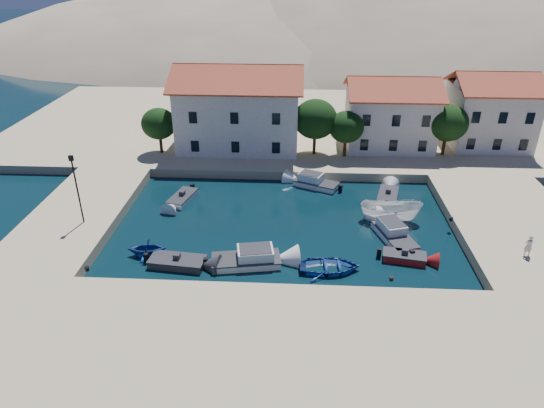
{
  "coord_description": "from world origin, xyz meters",
  "views": [
    {
      "loc": [
        1.0,
        -28.02,
        21.85
      ],
      "look_at": [
        -1.11,
        10.39,
        2.0
      ],
      "focal_mm": 32.0,
      "sensor_mm": 36.0,
      "label": 1
    }
  ],
  "objects_px": {
    "building_left": "(239,105)",
    "rowboat_south": "(330,270)",
    "building_mid": "(390,111)",
    "cabin_cruiser_east": "(394,235)",
    "lamppost": "(76,183)",
    "boat_east": "(390,220)",
    "building_right": "(491,108)",
    "pedestrian": "(529,246)",
    "cabin_cruiser_south": "(246,259)"
  },
  "relations": [
    {
      "from": "building_left",
      "to": "rowboat_south",
      "type": "relative_size",
      "value": 3.08
    },
    {
      "from": "rowboat_south",
      "to": "building_mid",
      "type": "bearing_deg",
      "value": -21.66
    },
    {
      "from": "cabin_cruiser_east",
      "to": "building_left",
      "type": "bearing_deg",
      "value": 20.84
    },
    {
      "from": "building_mid",
      "to": "cabin_cruiser_east",
      "type": "distance_m",
      "value": 21.52
    },
    {
      "from": "building_mid",
      "to": "lamppost",
      "type": "distance_m",
      "value": 36.21
    },
    {
      "from": "building_left",
      "to": "cabin_cruiser_east",
      "type": "xyz_separation_m",
      "value": [
        15.54,
        -19.85,
        -5.46
      ]
    },
    {
      "from": "rowboat_south",
      "to": "boat_east",
      "type": "bearing_deg",
      "value": -39.63
    },
    {
      "from": "building_right",
      "to": "cabin_cruiser_east",
      "type": "xyz_separation_m",
      "value": [
        -14.46,
        -21.85,
        -5.0
      ]
    },
    {
      "from": "building_left",
      "to": "building_right",
      "type": "bearing_deg",
      "value": 3.81
    },
    {
      "from": "cabin_cruiser_east",
      "to": "pedestrian",
      "type": "relative_size",
      "value": 3.13
    },
    {
      "from": "building_right",
      "to": "cabin_cruiser_east",
      "type": "height_order",
      "value": "building_right"
    },
    {
      "from": "lamppost",
      "to": "rowboat_south",
      "type": "relative_size",
      "value": 1.31
    },
    {
      "from": "building_left",
      "to": "building_right",
      "type": "distance_m",
      "value": 30.07
    },
    {
      "from": "building_left",
      "to": "cabin_cruiser_east",
      "type": "bearing_deg",
      "value": -51.95
    },
    {
      "from": "cabin_cruiser_south",
      "to": "boat_east",
      "type": "height_order",
      "value": "cabin_cruiser_south"
    },
    {
      "from": "cabin_cruiser_south",
      "to": "lamppost",
      "type": "bearing_deg",
      "value": 154.15
    },
    {
      "from": "rowboat_south",
      "to": "cabin_cruiser_east",
      "type": "relative_size",
      "value": 0.86
    },
    {
      "from": "boat_east",
      "to": "cabin_cruiser_south",
      "type": "bearing_deg",
      "value": 125.39
    },
    {
      "from": "cabin_cruiser_east",
      "to": "boat_east",
      "type": "distance_m",
      "value": 3.43
    },
    {
      "from": "cabin_cruiser_east",
      "to": "pedestrian",
      "type": "distance_m",
      "value": 10.2
    },
    {
      "from": "building_left",
      "to": "cabin_cruiser_south",
      "type": "height_order",
      "value": "building_left"
    },
    {
      "from": "rowboat_south",
      "to": "boat_east",
      "type": "relative_size",
      "value": 0.86
    },
    {
      "from": "building_mid",
      "to": "building_right",
      "type": "distance_m",
      "value": 12.04
    },
    {
      "from": "boat_east",
      "to": "cabin_cruiser_east",
      "type": "bearing_deg",
      "value": -179.64
    },
    {
      "from": "building_left",
      "to": "building_right",
      "type": "relative_size",
      "value": 1.56
    },
    {
      "from": "building_left",
      "to": "rowboat_south",
      "type": "distance_m",
      "value": 27.24
    },
    {
      "from": "cabin_cruiser_south",
      "to": "cabin_cruiser_east",
      "type": "bearing_deg",
      "value": 9.97
    },
    {
      "from": "pedestrian",
      "to": "rowboat_south",
      "type": "bearing_deg",
      "value": 3.49
    },
    {
      "from": "building_mid",
      "to": "cabin_cruiser_east",
      "type": "xyz_separation_m",
      "value": [
        -2.46,
        -20.85,
        -4.75
      ]
    },
    {
      "from": "cabin_cruiser_south",
      "to": "pedestrian",
      "type": "relative_size",
      "value": 3.22
    },
    {
      "from": "cabin_cruiser_south",
      "to": "boat_east",
      "type": "relative_size",
      "value": 1.03
    },
    {
      "from": "building_left",
      "to": "pedestrian",
      "type": "height_order",
      "value": "building_left"
    },
    {
      "from": "building_right",
      "to": "cabin_cruiser_east",
      "type": "distance_m",
      "value": 26.67
    },
    {
      "from": "building_left",
      "to": "boat_east",
      "type": "relative_size",
      "value": 2.64
    },
    {
      "from": "lamppost",
      "to": "pedestrian",
      "type": "distance_m",
      "value": 36.8
    },
    {
      "from": "building_mid",
      "to": "pedestrian",
      "type": "height_order",
      "value": "building_mid"
    },
    {
      "from": "rowboat_south",
      "to": "pedestrian",
      "type": "relative_size",
      "value": 2.69
    },
    {
      "from": "pedestrian",
      "to": "boat_east",
      "type": "bearing_deg",
      "value": -38.15
    },
    {
      "from": "cabin_cruiser_south",
      "to": "rowboat_south",
      "type": "bearing_deg",
      "value": -13.82
    },
    {
      "from": "rowboat_south",
      "to": "building_right",
      "type": "bearing_deg",
      "value": -41.04
    },
    {
      "from": "cabin_cruiser_east",
      "to": "boat_east",
      "type": "relative_size",
      "value": 1.0
    },
    {
      "from": "building_mid",
      "to": "building_right",
      "type": "height_order",
      "value": "building_right"
    },
    {
      "from": "building_left",
      "to": "building_mid",
      "type": "relative_size",
      "value": 1.4
    },
    {
      "from": "cabin_cruiser_south",
      "to": "rowboat_south",
      "type": "relative_size",
      "value": 1.2
    },
    {
      "from": "building_left",
      "to": "boat_east",
      "type": "height_order",
      "value": "building_left"
    },
    {
      "from": "boat_east",
      "to": "building_mid",
      "type": "bearing_deg",
      "value": -4.02
    },
    {
      "from": "building_right",
      "to": "cabin_cruiser_east",
      "type": "relative_size",
      "value": 1.7
    },
    {
      "from": "building_right",
      "to": "lamppost",
      "type": "height_order",
      "value": "building_right"
    },
    {
      "from": "building_right",
      "to": "lamppost",
      "type": "distance_m",
      "value": 46.98
    },
    {
      "from": "cabin_cruiser_south",
      "to": "pedestrian",
      "type": "bearing_deg",
      "value": -7.16
    }
  ]
}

